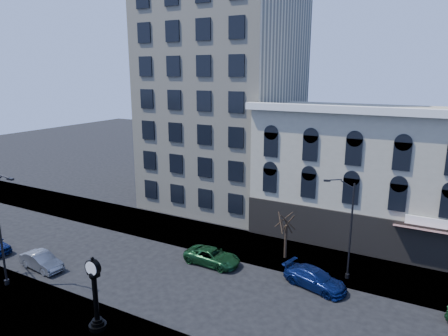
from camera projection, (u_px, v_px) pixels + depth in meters
The scene contains 11 objects.
ground at pixel (175, 280), 29.73m from camera, with size 160.00×160.00×0.00m, color black.
sidewalk_far at pixel (226, 241), 36.55m from camera, with size 160.00×6.00×0.12m, color gray.
cream_tower at pixel (224, 33), 44.21m from camera, with size 15.90×15.40×42.50m.
victorian_row at pixel (383, 175), 36.34m from camera, with size 22.60×11.19×12.50m.
street_clock at pixel (95, 297), 23.46m from camera, with size 1.06×1.06×4.66m.
street_lamp_near at pixel (1, 202), 27.15m from camera, with size 2.19×0.34×8.47m.
street_lamp_far at pixel (345, 203), 28.52m from camera, with size 1.92×0.91×7.78m.
bare_tree_far at pixel (286, 218), 32.35m from camera, with size 2.65×2.65×4.56m.
car_near_b at pixel (42, 261), 31.32m from camera, with size 1.40×4.01×1.32m, color #595B60.
car_far_a at pixel (212, 257), 32.12m from camera, with size 2.13×4.62×1.29m, color #143F1E.
car_far_b at pixel (315, 278), 28.62m from camera, with size 1.92×4.73×1.37m, color #0C194C.
Camera 1 is at (16.10, -21.94, 15.05)m, focal length 32.00 mm.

